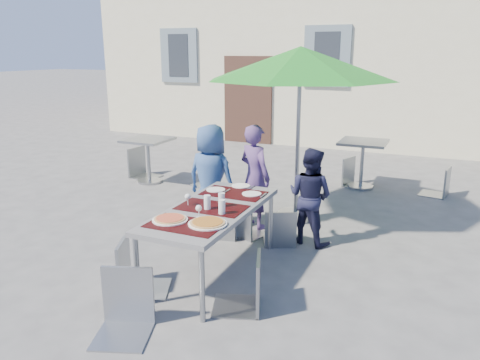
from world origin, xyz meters
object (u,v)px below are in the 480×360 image
at_px(chair_4, 247,251).
at_px(bg_chair_l_0, 140,144).
at_px(cafe_table_1, 363,154).
at_px(bg_chair_l_1, 355,155).
at_px(chair_1, 245,201).
at_px(bg_chair_r_0, 208,158).
at_px(chair_3, 132,235).
at_px(child_2, 310,196).
at_px(child_0, 211,177).
at_px(bg_chair_r_1, 443,164).
at_px(cafe_table_0, 148,151).
at_px(dining_table, 212,213).
at_px(pizza_near_left, 170,219).
at_px(pizza_near_right, 208,223).
at_px(chair_0, 220,192).
at_px(child_1, 255,177).
at_px(chair_2, 281,206).
at_px(patio_umbrella, 300,65).

xyz_separation_m(chair_4, bg_chair_l_0, (-3.70, 3.56, 0.05)).
bearing_deg(cafe_table_1, bg_chair_l_1, 151.82).
relative_size(chair_1, bg_chair_r_0, 0.95).
bearing_deg(cafe_table_1, bg_chair_r_0, -158.35).
bearing_deg(chair_3, child_2, 56.47).
xyz_separation_m(child_0, chair_1, (0.55, -0.12, -0.22)).
height_order(chair_1, bg_chair_r_1, bg_chair_r_1).
bearing_deg(cafe_table_0, dining_table, -45.75).
height_order(pizza_near_left, chair_1, chair_1).
bearing_deg(pizza_near_right, chair_0, 111.81).
relative_size(pizza_near_right, child_2, 0.31).
bearing_deg(cafe_table_0, bg_chair_r_1, 14.37).
bearing_deg(chair_0, bg_chair_l_1, 70.13).
distance_m(chair_0, cafe_table_0, 2.95).
bearing_deg(child_0, child_1, -145.90).
bearing_deg(cafe_table_1, bg_chair_r_1, 2.18).
xyz_separation_m(child_0, chair_0, (0.25, -0.24, -0.10)).
relative_size(bg_chair_l_0, cafe_table_1, 1.27).
relative_size(chair_0, bg_chair_r_0, 1.17).
relative_size(child_0, chair_2, 1.63).
distance_m(child_2, bg_chair_r_1, 3.13).
bearing_deg(bg_chair_l_1, patio_umbrella, -101.98).
bearing_deg(pizza_near_left, chair_3, -161.09).
relative_size(chair_2, bg_chair_r_0, 0.98).
bearing_deg(pizza_near_right, child_2, 73.29).
xyz_separation_m(chair_4, patio_umbrella, (-0.31, 2.50, 1.57)).
bearing_deg(bg_chair_r_1, bg_chair_l_1, 178.83).
distance_m(patio_umbrella, bg_chair_r_1, 3.18).
distance_m(pizza_near_right, chair_0, 1.54).
distance_m(chair_0, chair_1, 0.34).
distance_m(pizza_near_left, bg_chair_r_0, 3.78).
height_order(child_2, chair_2, child_2).
bearing_deg(chair_0, child_1, 64.70).
bearing_deg(chair_3, chair_4, 6.98).
xyz_separation_m(dining_table, chair_3, (-0.55, -0.63, -0.10)).
distance_m(bg_chair_r_0, bg_chair_l_1, 2.57).
relative_size(dining_table, pizza_near_left, 5.43).
bearing_deg(child_0, chair_2, 173.97).
bearing_deg(bg_chair_r_0, dining_table, -61.79).
bearing_deg(chair_0, chair_4, -55.85).
bearing_deg(chair_3, child_0, 92.66).
bearing_deg(child_2, pizza_near_right, 88.09).
xyz_separation_m(chair_2, patio_umbrella, (-0.10, 0.99, 1.64)).
bearing_deg(child_2, patio_umbrella, -47.02).
bearing_deg(dining_table, pizza_near_left, -110.21).
height_order(child_1, chair_2, child_1).
distance_m(pizza_near_left, child_1, 2.01).
relative_size(pizza_near_right, chair_4, 0.38).
xyz_separation_m(chair_3, chair_4, (1.16, 0.14, -0.02)).
height_order(child_0, patio_umbrella, patio_umbrella).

